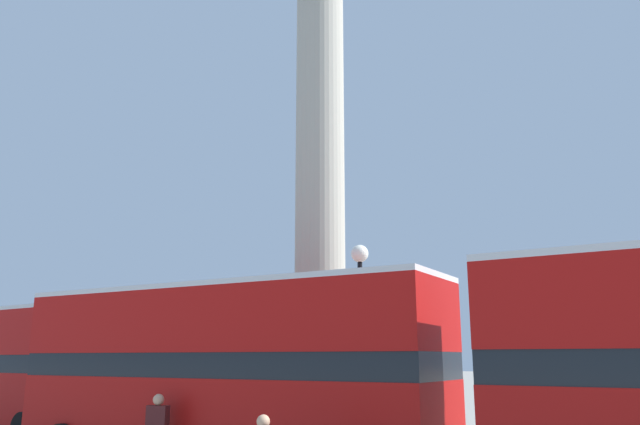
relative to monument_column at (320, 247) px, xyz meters
name	(u,v)px	position (x,y,z in m)	size (l,w,h in m)	color
monument_column	(320,247)	(0.00, 0.00, 0.00)	(5.40, 5.40, 19.92)	#A39E8E
bus_a	(222,367)	(1.95, -6.87, -4.03)	(10.92, 3.52, 4.22)	#A80F0C
bus_b	(3,365)	(-9.39, -5.84, -4.06)	(10.75, 2.78, 4.17)	#A80F0C
street_lamp	(361,316)	(3.14, -2.52, -2.68)	(0.51, 0.51, 5.75)	black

